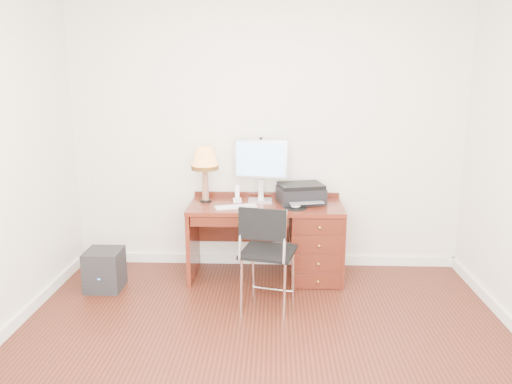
{
  "coord_description": "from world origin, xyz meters",
  "views": [
    {
      "loc": [
        0.09,
        -3.33,
        1.99
      ],
      "look_at": [
        -0.09,
        1.2,
        0.92
      ],
      "focal_mm": 35.0,
      "sensor_mm": 36.0,
      "label": 1
    }
  ],
  "objects_px": {
    "monitor": "(260,162)",
    "chair": "(268,247)",
    "printer": "(301,193)",
    "equipment_box": "(105,270)",
    "phone": "(237,197)",
    "desk": "(298,237)",
    "leg_lamp": "(205,162)"
  },
  "relations": [
    {
      "from": "phone",
      "to": "chair",
      "type": "relative_size",
      "value": 0.19
    },
    {
      "from": "chair",
      "to": "equipment_box",
      "type": "relative_size",
      "value": 2.45
    },
    {
      "from": "desk",
      "to": "monitor",
      "type": "distance_m",
      "value": 0.84
    },
    {
      "from": "phone",
      "to": "printer",
      "type": "bearing_deg",
      "value": -7.48
    },
    {
      "from": "printer",
      "to": "equipment_box",
      "type": "bearing_deg",
      "value": -179.97
    },
    {
      "from": "printer",
      "to": "phone",
      "type": "bearing_deg",
      "value": 167.09
    },
    {
      "from": "monitor",
      "to": "chair",
      "type": "relative_size",
      "value": 0.66
    },
    {
      "from": "equipment_box",
      "to": "chair",
      "type": "bearing_deg",
      "value": -13.38
    },
    {
      "from": "phone",
      "to": "equipment_box",
      "type": "xyz_separation_m",
      "value": [
        -1.23,
        -0.44,
        -0.61
      ]
    },
    {
      "from": "monitor",
      "to": "leg_lamp",
      "type": "relative_size",
      "value": 1.11
    },
    {
      "from": "leg_lamp",
      "to": "chair",
      "type": "bearing_deg",
      "value": -51.8
    },
    {
      "from": "leg_lamp",
      "to": "chair",
      "type": "xyz_separation_m",
      "value": [
        0.64,
        -0.81,
        -0.59
      ]
    },
    {
      "from": "monitor",
      "to": "equipment_box",
      "type": "bearing_deg",
      "value": -150.71
    },
    {
      "from": "printer",
      "to": "phone",
      "type": "distance_m",
      "value": 0.63
    },
    {
      "from": "leg_lamp",
      "to": "phone",
      "type": "xyz_separation_m",
      "value": [
        0.32,
        -0.01,
        -0.35
      ]
    },
    {
      "from": "monitor",
      "to": "chair",
      "type": "bearing_deg",
      "value": -74.86
    },
    {
      "from": "leg_lamp",
      "to": "monitor",
      "type": "bearing_deg",
      "value": 8.84
    },
    {
      "from": "phone",
      "to": "leg_lamp",
      "type": "bearing_deg",
      "value": 170.31
    },
    {
      "from": "leg_lamp",
      "to": "chair",
      "type": "relative_size",
      "value": 0.59
    },
    {
      "from": "desk",
      "to": "equipment_box",
      "type": "xyz_separation_m",
      "value": [
        -1.84,
        -0.37,
        -0.22
      ]
    },
    {
      "from": "phone",
      "to": "desk",
      "type": "bearing_deg",
      "value": -14.85
    },
    {
      "from": "printer",
      "to": "leg_lamp",
      "type": "relative_size",
      "value": 0.91
    },
    {
      "from": "monitor",
      "to": "leg_lamp",
      "type": "distance_m",
      "value": 0.55
    },
    {
      "from": "desk",
      "to": "leg_lamp",
      "type": "height_order",
      "value": "leg_lamp"
    },
    {
      "from": "leg_lamp",
      "to": "printer",
      "type": "bearing_deg",
      "value": -0.16
    },
    {
      "from": "printer",
      "to": "chair",
      "type": "distance_m",
      "value": 0.91
    },
    {
      "from": "monitor",
      "to": "phone",
      "type": "distance_m",
      "value": 0.42
    },
    {
      "from": "desk",
      "to": "equipment_box",
      "type": "distance_m",
      "value": 1.89
    },
    {
      "from": "printer",
      "to": "leg_lamp",
      "type": "distance_m",
      "value": 1.0
    },
    {
      "from": "printer",
      "to": "phone",
      "type": "xyz_separation_m",
      "value": [
        -0.63,
        -0.01,
        -0.04
      ]
    },
    {
      "from": "monitor",
      "to": "leg_lamp",
      "type": "xyz_separation_m",
      "value": [
        -0.54,
        -0.08,
        0.02
      ]
    },
    {
      "from": "desk",
      "to": "equipment_box",
      "type": "height_order",
      "value": "desk"
    }
  ]
}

